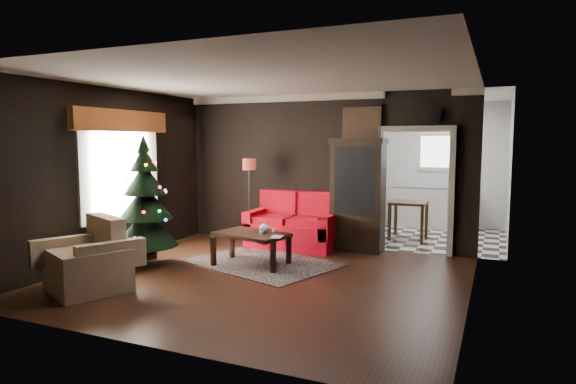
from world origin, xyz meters
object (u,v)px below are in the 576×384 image
at_px(floor_lamp, 250,201).
at_px(teapot, 264,228).
at_px(christmas_tree, 145,199).
at_px(curio_cabinet, 358,198).
at_px(kitchen_table, 408,220).
at_px(loveseat, 293,220).
at_px(coffee_table, 251,249).
at_px(armchair, 88,256).
at_px(wall_clock, 432,115).

bearing_deg(floor_lamp, teapot, -54.27).
bearing_deg(christmas_tree, curio_cabinet, 39.80).
xyz_separation_m(christmas_tree, teapot, (1.71, 0.70, -0.45)).
xyz_separation_m(christmas_tree, kitchen_table, (3.42, 3.74, -0.68)).
relative_size(loveseat, kitchen_table, 2.27).
xyz_separation_m(teapot, kitchen_table, (1.71, 3.03, -0.22)).
bearing_deg(loveseat, coffee_table, -93.97).
height_order(christmas_tree, teapot, christmas_tree).
height_order(armchair, kitchen_table, armchair).
distance_m(loveseat, coffee_table, 1.46).
bearing_deg(loveseat, wall_clock, 9.66).
bearing_deg(christmas_tree, kitchen_table, 47.55).
bearing_deg(coffee_table, floor_lamp, 118.74).
height_order(loveseat, armchair, loveseat).
distance_m(floor_lamp, christmas_tree, 2.17).
xyz_separation_m(wall_clock, kitchen_table, (-0.55, 1.25, -2.00)).
bearing_deg(armchair, curio_cabinet, 79.81).
xyz_separation_m(curio_cabinet, christmas_tree, (-2.77, -2.31, 0.10)).
bearing_deg(wall_clock, curio_cabinet, -171.47).
relative_size(wall_clock, kitchen_table, 0.43).
xyz_separation_m(loveseat, curio_cabinet, (1.15, 0.22, 0.45)).
bearing_deg(armchair, christmas_tree, 122.65).
relative_size(curio_cabinet, christmas_tree, 1.00).
height_order(armchair, teapot, armchair).
xyz_separation_m(loveseat, coffee_table, (-0.10, -1.44, -0.24)).
bearing_deg(loveseat, floor_lamp, -175.58).
bearing_deg(coffee_table, loveseat, 86.03).
bearing_deg(christmas_tree, teapot, 22.34).
height_order(christmas_tree, wall_clock, wall_clock).
relative_size(coffee_table, kitchen_table, 1.49).
bearing_deg(curio_cabinet, floor_lamp, -171.88).
distance_m(floor_lamp, coffee_table, 1.67).
height_order(curio_cabinet, christmas_tree, christmas_tree).
distance_m(christmas_tree, teapot, 1.90).
xyz_separation_m(curio_cabinet, teapot, (-1.06, -1.60, -0.35)).
relative_size(teapot, wall_clock, 0.53).
distance_m(curio_cabinet, floor_lamp, 2.03).
bearing_deg(kitchen_table, floor_lamp, -147.12).
relative_size(curio_cabinet, kitchen_table, 2.53).
xyz_separation_m(teapot, wall_clock, (2.26, 1.78, 1.78)).
distance_m(armchair, coffee_table, 2.42).
relative_size(floor_lamp, teapot, 9.33).
distance_m(floor_lamp, teapot, 1.64).
bearing_deg(coffee_table, curio_cabinet, 53.05).
distance_m(curio_cabinet, wall_clock, 1.88).
bearing_deg(coffee_table, wall_clock, 36.93).
distance_m(coffee_table, teapot, 0.39).
bearing_deg(teapot, floor_lamp, 125.73).
relative_size(curio_cabinet, wall_clock, 5.94).
xyz_separation_m(coffee_table, wall_clock, (2.45, 1.84, 2.12)).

